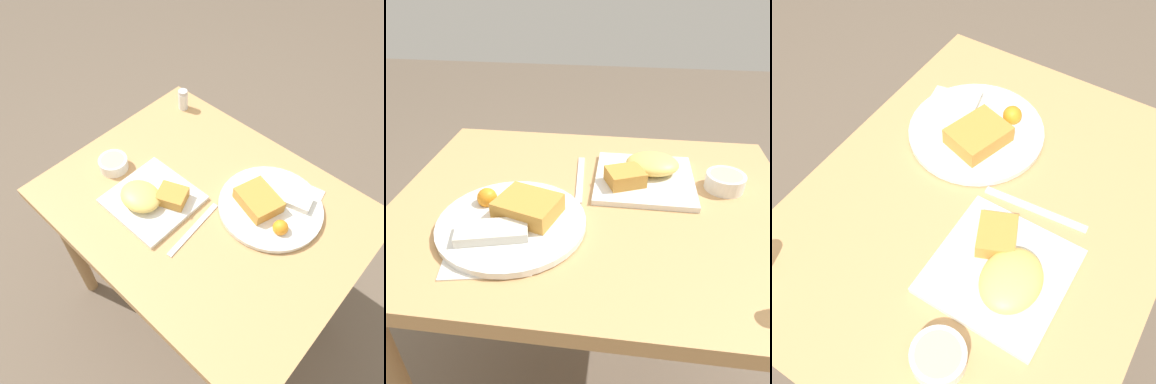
# 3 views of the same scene
# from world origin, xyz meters

# --- Properties ---
(ground_plane) EXTENTS (8.00, 8.00, 0.00)m
(ground_plane) POSITION_xyz_m (0.00, 0.00, 0.00)
(ground_plane) COLOR brown
(dining_table) EXTENTS (0.92, 0.72, 0.71)m
(dining_table) POSITION_xyz_m (0.00, 0.00, 0.62)
(dining_table) COLOR tan
(dining_table) RESTS_ON ground_plane
(menu_card) EXTENTS (0.21, 0.27, 0.00)m
(menu_card) POSITION_xyz_m (0.19, 0.15, 0.72)
(menu_card) COLOR silver
(menu_card) RESTS_ON dining_table
(plate_square_near) EXTENTS (0.24, 0.24, 0.06)m
(plate_square_near) POSITION_xyz_m (-0.12, -0.11, 0.74)
(plate_square_near) COLOR white
(plate_square_near) RESTS_ON dining_table
(plate_oval_far) EXTENTS (0.31, 0.31, 0.05)m
(plate_oval_far) POSITION_xyz_m (0.15, 0.11, 0.73)
(plate_oval_far) COLOR white
(plate_oval_far) RESTS_ON menu_card
(sauce_ramekin) EXTENTS (0.09, 0.09, 0.04)m
(sauce_ramekin) POSITION_xyz_m (-0.31, -0.09, 0.73)
(sauce_ramekin) COLOR white
(sauce_ramekin) RESTS_ON dining_table
(butter_knife) EXTENTS (0.04, 0.22, 0.00)m
(butter_knife) POSITION_xyz_m (0.04, -0.09, 0.72)
(butter_knife) COLOR silver
(butter_knife) RESTS_ON dining_table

